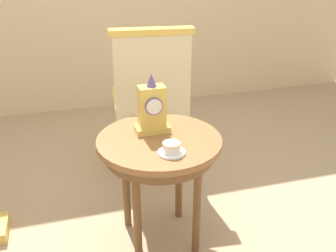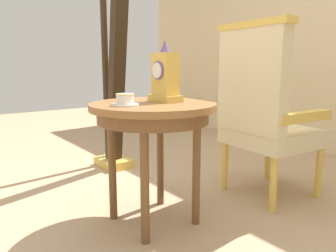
% 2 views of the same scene
% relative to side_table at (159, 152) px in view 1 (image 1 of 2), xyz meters
% --- Properties ---
extents(ground_plane, '(10.00, 10.00, 0.00)m').
position_rel_side_table_xyz_m(ground_plane, '(-0.05, 0.03, -0.60)').
color(ground_plane, tan).
extents(side_table, '(0.68, 0.68, 0.68)m').
position_rel_side_table_xyz_m(side_table, '(0.00, 0.00, 0.00)').
color(side_table, brown).
rests_on(side_table, ground).
extents(teacup_left, '(0.14, 0.14, 0.06)m').
position_rel_side_table_xyz_m(teacup_left, '(0.02, -0.18, 0.11)').
color(teacup_left, white).
rests_on(teacup_left, side_table).
extents(mantel_clock, '(0.19, 0.11, 0.34)m').
position_rel_side_table_xyz_m(mantel_clock, '(-0.02, 0.09, 0.22)').
color(mantel_clock, gold).
rests_on(mantel_clock, side_table).
extents(armchair, '(0.60, 0.58, 1.14)m').
position_rel_side_table_xyz_m(armchair, '(0.14, 0.77, -0.00)').
color(armchair, beige).
rests_on(armchair, ground).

